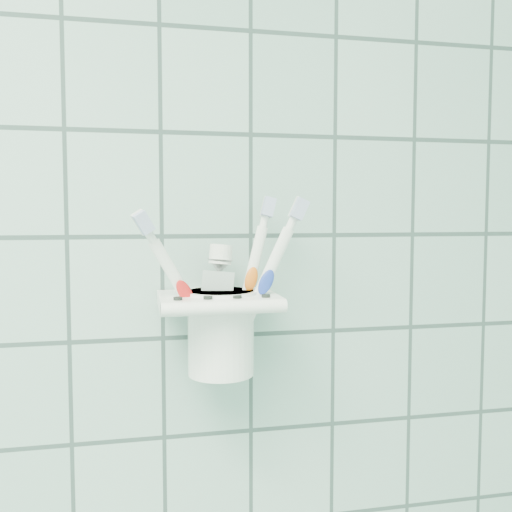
% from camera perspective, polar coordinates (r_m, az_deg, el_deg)
% --- Properties ---
extents(holder_bracket, '(0.12, 0.10, 0.04)m').
position_cam_1_polar(holder_bracket, '(0.60, -3.85, -4.61)').
color(holder_bracket, white).
rests_on(holder_bracket, wall_back).
extents(cup, '(0.08, 0.08, 0.09)m').
position_cam_1_polar(cup, '(0.61, -3.53, -7.27)').
color(cup, white).
rests_on(cup, holder_bracket).
extents(toothbrush_pink, '(0.09, 0.05, 0.18)m').
position_cam_1_polar(toothbrush_pink, '(0.61, -3.06, -1.93)').
color(toothbrush_pink, white).
rests_on(toothbrush_pink, cup).
extents(toothbrush_blue, '(0.05, 0.03, 0.19)m').
position_cam_1_polar(toothbrush_blue, '(0.59, -2.68, -2.29)').
color(toothbrush_blue, white).
rests_on(toothbrush_blue, cup).
extents(toothbrush_orange, '(0.08, 0.02, 0.19)m').
position_cam_1_polar(toothbrush_orange, '(0.59, -3.07, -1.93)').
color(toothbrush_orange, white).
rests_on(toothbrush_orange, cup).
extents(toothpaste_tube, '(0.04, 0.03, 0.13)m').
position_cam_1_polar(toothpaste_tube, '(0.60, -4.55, -4.08)').
color(toothpaste_tube, silver).
rests_on(toothpaste_tube, cup).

